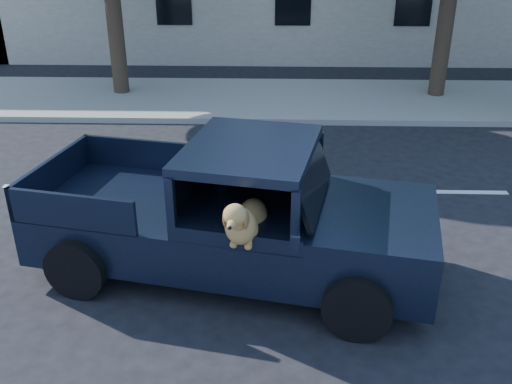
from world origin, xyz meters
TOP-DOWN VIEW (x-y plane):
  - ground at (0.00, 0.00)m, footprint 120.00×120.00m
  - far_sidewalk at (0.00, 9.20)m, footprint 60.00×4.00m
  - lane_stripes at (2.00, 3.40)m, footprint 21.60×0.14m
  - pickup_truck at (-0.28, 0.66)m, footprint 5.83×3.34m

SIDE VIEW (x-z plane):
  - ground at x=0.00m, z-range 0.00..0.00m
  - lane_stripes at x=2.00m, z-range 0.00..0.01m
  - far_sidewalk at x=0.00m, z-range 0.00..0.15m
  - pickup_truck at x=-0.28m, z-range -0.32..1.65m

